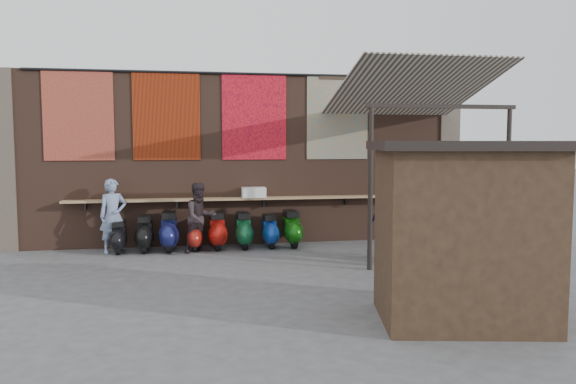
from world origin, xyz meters
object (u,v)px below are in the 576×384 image
object	(u,v)px
shelf_box	(254,192)
shopper_tan	(419,219)
scooter_stool_2	(169,232)
scooter_stool_1	(145,234)
scooter_stool_7	(292,229)
market_stall	(462,236)
scooter_stool_3	(195,235)
scooter_stool_5	(244,231)
diner_left	(113,216)
shopper_grey	(514,225)
shopper_navy	(392,226)
scooter_stool_4	(217,231)
scooter_stool_0	(119,237)
scooter_stool_6	(270,231)
diner_right	(200,218)

from	to	relation	value
shelf_box	shopper_tan	world-z (taller)	shopper_tan
scooter_stool_2	shelf_box	bearing A→B (deg)	8.83
scooter_stool_1	scooter_stool_7	world-z (taller)	scooter_stool_7
scooter_stool_1	market_stall	xyz separation A→B (m)	(4.53, -5.73, 0.76)
scooter_stool_3	shopper_tan	bearing A→B (deg)	-26.31
scooter_stool_5	diner_left	size ratio (longest dim) A/B	0.52
shopper_grey	scooter_stool_1	bearing A→B (deg)	14.42
market_stall	scooter_stool_5	bearing A→B (deg)	123.60
scooter_stool_3	diner_left	world-z (taller)	diner_left
shopper_navy	shopper_grey	size ratio (longest dim) A/B	0.96
scooter_stool_2	scooter_stool_4	distance (m)	1.07
scooter_stool_0	shopper_navy	distance (m)	5.87
shopper_navy	market_stall	world-z (taller)	market_stall
market_stall	diner_left	bearing A→B (deg)	143.64
shopper_tan	scooter_stool_5	bearing A→B (deg)	109.49
scooter_stool_0	scooter_stool_2	distance (m)	1.07
shelf_box	diner_left	bearing A→B (deg)	-174.51
scooter_stool_4	shopper_tan	world-z (taller)	shopper_tan
scooter_stool_0	scooter_stool_6	xyz separation A→B (m)	(3.33, 0.07, 0.03)
scooter_stool_5	shopper_tan	xyz separation A→B (m)	(3.28, -2.23, 0.49)
scooter_stool_6	scooter_stool_3	bearing A→B (deg)	-178.31
scooter_stool_4	scooter_stool_5	xyz separation A→B (m)	(0.59, 0.02, -0.01)
scooter_stool_1	scooter_stool_6	xyz separation A→B (m)	(2.79, 0.03, -0.02)
shelf_box	scooter_stool_0	distance (m)	3.15
diner_right	shelf_box	bearing A→B (deg)	-0.79
scooter_stool_6	shelf_box	bearing A→B (deg)	140.09
shelf_box	scooter_stool_7	world-z (taller)	shelf_box
scooter_stool_3	scooter_stool_1	bearing A→B (deg)	178.73
scooter_stool_5	scooter_stool_7	xyz separation A→B (m)	(1.11, -0.04, 0.01)
scooter_stool_6	market_stall	bearing A→B (deg)	-73.13
scooter_stool_5	shopper_tan	world-z (taller)	shopper_tan
diner_right	market_stall	size ratio (longest dim) A/B	0.66
scooter_stool_3	scooter_stool_6	size ratio (longest dim) A/B	0.90
scooter_stool_7	diner_left	bearing A→B (deg)	179.98
scooter_stool_1	scooter_stool_4	xyz separation A→B (m)	(1.59, 0.02, 0.02)
diner_left	shopper_grey	bearing A→B (deg)	-40.86
scooter_stool_2	diner_left	distance (m)	1.25
diner_left	shopper_grey	xyz separation A→B (m)	(7.76, -2.87, 0.02)
scooter_stool_7	shopper_tan	world-z (taller)	shopper_tan
scooter_stool_5	diner_right	xyz separation A→B (m)	(-0.98, -0.34, 0.37)
shelf_box	scooter_stool_6	bearing A→B (deg)	-39.91
scooter_stool_1	shopper_grey	bearing A→B (deg)	-21.98
scooter_stool_6	shopper_navy	size ratio (longest dim) A/B	0.49
scooter_stool_4	scooter_stool_5	bearing A→B (deg)	1.59
scooter_stool_1	scooter_stool_4	size ratio (longest dim) A/B	0.96
shopper_grey	scooter_stool_6	bearing A→B (deg)	2.55
scooter_stool_4	diner_right	world-z (taller)	diner_right
scooter_stool_6	scooter_stool_0	bearing A→B (deg)	-178.82
scooter_stool_7	diner_left	distance (m)	3.98
scooter_stool_1	diner_right	world-z (taller)	diner_right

